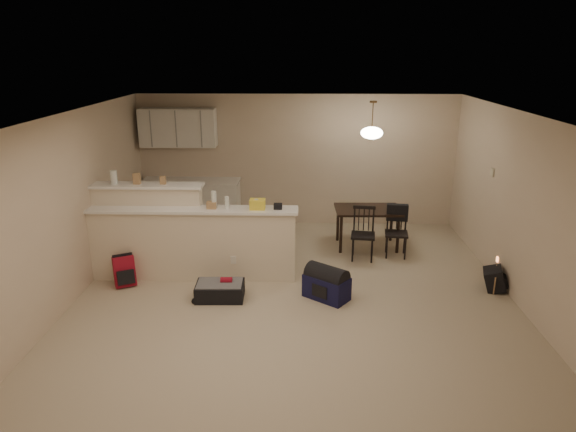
{
  "coord_description": "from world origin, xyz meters",
  "views": [
    {
      "loc": [
        0.08,
        -6.13,
        3.27
      ],
      "look_at": [
        -0.1,
        0.7,
        1.05
      ],
      "focal_mm": 32.0,
      "sensor_mm": 36.0,
      "label": 1
    }
  ],
  "objects_px": {
    "dining_table": "(368,213)",
    "dining_chair_near": "(363,234)",
    "pendant_lamp": "(372,132)",
    "red_backpack": "(124,271)",
    "dining_chair_far": "(397,232)",
    "suitcase": "(220,291)",
    "navy_duffel": "(327,287)",
    "black_daypack": "(495,279)"
  },
  "relations": [
    {
      "from": "dining_chair_far",
      "to": "navy_duffel",
      "type": "height_order",
      "value": "dining_chair_far"
    },
    {
      "from": "pendant_lamp",
      "to": "black_daypack",
      "type": "xyz_separation_m",
      "value": [
        1.62,
        -1.64,
        -1.83
      ]
    },
    {
      "from": "dining_table",
      "to": "dining_chair_near",
      "type": "xyz_separation_m",
      "value": [
        -0.14,
        -0.57,
        -0.17
      ]
    },
    {
      "from": "pendant_lamp",
      "to": "red_backpack",
      "type": "height_order",
      "value": "pendant_lamp"
    },
    {
      "from": "navy_duffel",
      "to": "black_daypack",
      "type": "relative_size",
      "value": 1.72
    },
    {
      "from": "dining_table",
      "to": "pendant_lamp",
      "type": "height_order",
      "value": "pendant_lamp"
    },
    {
      "from": "dining_chair_far",
      "to": "pendant_lamp",
      "type": "bearing_deg",
      "value": 142.8
    },
    {
      "from": "dining_chair_near",
      "to": "dining_chair_far",
      "type": "bearing_deg",
      "value": 21.68
    },
    {
      "from": "dining_chair_near",
      "to": "dining_table",
      "type": "bearing_deg",
      "value": 84.19
    },
    {
      "from": "dining_table",
      "to": "suitcase",
      "type": "xyz_separation_m",
      "value": [
        -2.25,
        -2.02,
        -0.49
      ]
    },
    {
      "from": "dining_chair_near",
      "to": "red_backpack",
      "type": "height_order",
      "value": "dining_chair_near"
    },
    {
      "from": "pendant_lamp",
      "to": "black_daypack",
      "type": "distance_m",
      "value": 2.95
    },
    {
      "from": "dining_chair_near",
      "to": "red_backpack",
      "type": "bearing_deg",
      "value": -155.52
    },
    {
      "from": "suitcase",
      "to": "navy_duffel",
      "type": "distance_m",
      "value": 1.47
    },
    {
      "from": "dining_chair_far",
      "to": "red_backpack",
      "type": "xyz_separation_m",
      "value": [
        -4.12,
        -1.22,
        -0.2
      ]
    },
    {
      "from": "dining_chair_near",
      "to": "red_backpack",
      "type": "xyz_separation_m",
      "value": [
        -3.56,
        -1.08,
        -0.21
      ]
    },
    {
      "from": "pendant_lamp",
      "to": "dining_chair_far",
      "type": "bearing_deg",
      "value": -44.67
    },
    {
      "from": "red_backpack",
      "to": "black_daypack",
      "type": "distance_m",
      "value": 5.32
    },
    {
      "from": "dining_table",
      "to": "navy_duffel",
      "type": "bearing_deg",
      "value": -112.9
    },
    {
      "from": "dining_table",
      "to": "red_backpack",
      "type": "distance_m",
      "value": 4.06
    },
    {
      "from": "navy_duffel",
      "to": "black_daypack",
      "type": "xyz_separation_m",
      "value": [
        2.41,
        0.34,
        -0.01
      ]
    },
    {
      "from": "suitcase",
      "to": "dining_chair_near",
      "type": "bearing_deg",
      "value": 32.92
    },
    {
      "from": "red_backpack",
      "to": "navy_duffel",
      "type": "height_order",
      "value": "red_backpack"
    },
    {
      "from": "dining_chair_near",
      "to": "navy_duffel",
      "type": "xyz_separation_m",
      "value": [
        -0.65,
        -1.42,
        -0.27
      ]
    },
    {
      "from": "pendant_lamp",
      "to": "dining_chair_far",
      "type": "height_order",
      "value": "pendant_lamp"
    },
    {
      "from": "pendant_lamp",
      "to": "suitcase",
      "type": "height_order",
      "value": "pendant_lamp"
    },
    {
      "from": "dining_chair_far",
      "to": "black_daypack",
      "type": "height_order",
      "value": "dining_chair_far"
    },
    {
      "from": "suitcase",
      "to": "navy_duffel",
      "type": "relative_size",
      "value": 1.08
    },
    {
      "from": "dining_chair_far",
      "to": "red_backpack",
      "type": "distance_m",
      "value": 4.3
    },
    {
      "from": "dining_table",
      "to": "dining_chair_far",
      "type": "bearing_deg",
      "value": -45.98
    },
    {
      "from": "suitcase",
      "to": "red_backpack",
      "type": "xyz_separation_m",
      "value": [
        -1.44,
        0.38,
        0.11
      ]
    },
    {
      "from": "red_backpack",
      "to": "navy_duffel",
      "type": "relative_size",
      "value": 0.73
    },
    {
      "from": "red_backpack",
      "to": "suitcase",
      "type": "bearing_deg",
      "value": -41.36
    },
    {
      "from": "pendant_lamp",
      "to": "navy_duffel",
      "type": "xyz_separation_m",
      "value": [
        -0.78,
        -1.98,
        -1.82
      ]
    },
    {
      "from": "dining_chair_near",
      "to": "suitcase",
      "type": "distance_m",
      "value": 2.59
    },
    {
      "from": "navy_duffel",
      "to": "dining_chair_near",
      "type": "bearing_deg",
      "value": 102.35
    },
    {
      "from": "navy_duffel",
      "to": "pendant_lamp",
      "type": "bearing_deg",
      "value": 105.39
    },
    {
      "from": "suitcase",
      "to": "pendant_lamp",
      "type": "bearing_deg",
      "value": 40.31
    },
    {
      "from": "dining_chair_far",
      "to": "black_daypack",
      "type": "distance_m",
      "value": 1.73
    },
    {
      "from": "suitcase",
      "to": "black_daypack",
      "type": "xyz_separation_m",
      "value": [
        3.87,
        0.38,
        0.04
      ]
    },
    {
      "from": "dining_table",
      "to": "navy_duffel",
      "type": "distance_m",
      "value": 2.18
    },
    {
      "from": "pendant_lamp",
      "to": "dining_chair_far",
      "type": "xyz_separation_m",
      "value": [
        0.43,
        -0.42,
        -1.57
      ]
    }
  ]
}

